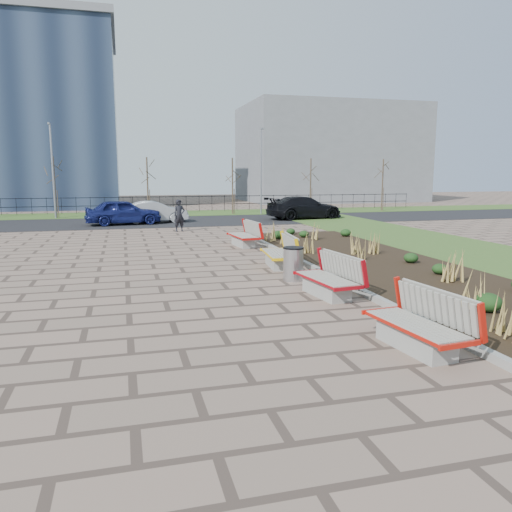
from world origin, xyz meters
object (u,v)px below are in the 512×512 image
object	(u,v)px
litter_bin	(293,264)
car_silver	(155,212)
pedestrian	(179,216)
bench_c	(278,252)
car_black	(304,208)
lamp_east	(261,172)
bench_d	(243,234)
lamp_west	(53,172)
bench_b	(326,276)
bench_a	(416,321)
car_blue	(123,212)

from	to	relation	value
litter_bin	car_silver	distance (m)	17.80
pedestrian	bench_c	bearing A→B (deg)	-94.91
pedestrian	car_black	distance (m)	9.93
pedestrian	litter_bin	bearing A→B (deg)	-97.31
car_black	litter_bin	bearing A→B (deg)	150.92
bench_c	litter_bin	distance (m)	2.04
car_black	bench_c	bearing A→B (deg)	148.97
pedestrian	car_silver	distance (m)	5.00
lamp_east	pedestrian	bearing A→B (deg)	-126.47
bench_d	bench_c	bearing A→B (deg)	-95.21
litter_bin	lamp_west	world-z (taller)	lamp_west
bench_b	pedestrian	bearing A→B (deg)	90.92
litter_bin	bench_b	bearing A→B (deg)	-84.82
bench_b	lamp_east	distance (m)	24.65
car_silver	lamp_east	size ratio (longest dim) A/B	0.65
litter_bin	pedestrian	distance (m)	12.81
pedestrian	lamp_east	distance (m)	11.88
bench_c	litter_bin	size ratio (longest dim) A/B	2.28
bench_a	pedestrian	xyz separation A→B (m)	(-1.93, 18.47, 0.32)
bench_b	bench_d	bearing A→B (deg)	83.39
pedestrian	car_black	bearing A→B (deg)	14.64
bench_a	lamp_east	bearing A→B (deg)	73.78
litter_bin	pedestrian	bearing A→B (deg)	97.89
bench_b	bench_c	world-z (taller)	same
pedestrian	car_blue	world-z (taller)	pedestrian
bench_c	litter_bin	xyz separation A→B (m)	(-0.18, -2.04, -0.04)
bench_b	car_silver	world-z (taller)	car_silver
bench_d	car_silver	xyz separation A→B (m)	(-2.88, 10.82, 0.16)
litter_bin	lamp_west	size ratio (longest dim) A/B	0.15
car_silver	car_black	size ratio (longest dim) A/B	0.78
bench_a	car_blue	xyz separation A→B (m)	(-4.70, 22.68, 0.25)
bench_c	lamp_east	xyz separation A→B (m)	(5.00, 20.03, 2.54)
bench_b	lamp_west	xyz separation A→B (m)	(-9.00, 24.00, 2.54)
bench_a	litter_bin	bearing A→B (deg)	85.68
car_blue	lamp_east	size ratio (longest dim) A/B	0.71
litter_bin	car_black	size ratio (longest dim) A/B	0.18
litter_bin	lamp_west	xyz separation A→B (m)	(-8.82, 22.07, 2.58)
car_blue	car_black	xyz separation A→B (m)	(11.38, 0.73, -0.00)
bench_b	litter_bin	distance (m)	1.94
litter_bin	car_blue	xyz separation A→B (m)	(-4.52, 16.90, 0.29)
bench_b	bench_d	size ratio (longest dim) A/B	1.00
bench_a	bench_c	bearing A→B (deg)	83.95
bench_b	car_black	distance (m)	20.67
car_black	bench_a	bearing A→B (deg)	156.24
litter_bin	lamp_east	world-z (taller)	lamp_east
litter_bin	car_black	world-z (taller)	car_black
bench_c	bench_d	xyz separation A→B (m)	(0.00, 4.74, 0.00)
pedestrian	lamp_east	xyz separation A→B (m)	(6.93, 9.38, 2.22)
bench_c	car_black	xyz separation A→B (m)	(6.68, 15.60, 0.25)
lamp_east	car_black	bearing A→B (deg)	-69.25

